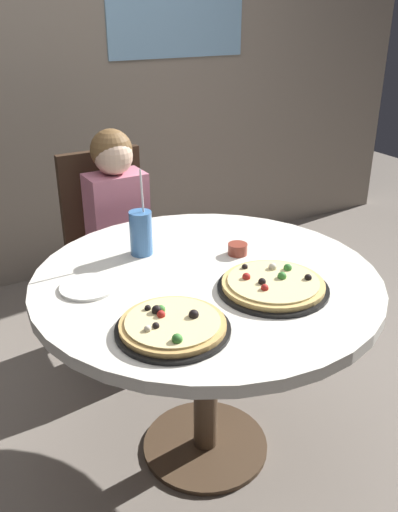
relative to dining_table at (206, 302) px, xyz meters
name	(u,v)px	position (x,y,z in m)	size (l,w,h in m)	color
ground_plane	(205,446)	(0.00, 0.00, -0.65)	(8.00, 8.00, 0.00)	slate
wall_with_window	(40,26)	(0.01, 1.81, 0.81)	(5.20, 0.14, 2.90)	gray
dining_table	(206,302)	(0.00, 0.00, 0.00)	(1.16, 1.16, 0.75)	silver
chair_wooden	(111,241)	(0.00, 0.91, -0.12)	(0.41, 0.41, 0.95)	#382619
diner_child	(126,263)	(0.00, 0.73, -0.16)	(0.26, 0.41, 1.08)	#3F4766
pizza_veggie	(273,285)	(0.13, -0.19, 0.12)	(0.35, 0.35, 0.05)	black
pizza_cheese	(173,326)	(-0.25, -0.25, 0.12)	(0.32, 0.32, 0.05)	black
soda_cup	(141,233)	(-0.12, 0.26, 0.19)	(0.08, 0.08, 0.31)	#3F72B2
sauce_bowl	(238,249)	(0.18, 0.09, 0.12)	(0.07, 0.07, 0.04)	brown
plate_small	(88,287)	(-0.37, 0.10, 0.11)	(0.18, 0.18, 0.01)	white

